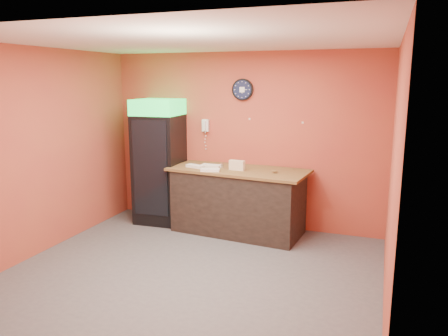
% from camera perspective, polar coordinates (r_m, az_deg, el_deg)
% --- Properties ---
extents(floor, '(4.50, 4.50, 0.00)m').
position_cam_1_polar(floor, '(5.67, -3.94, -13.24)').
color(floor, '#47474C').
rests_on(floor, ground).
extents(back_wall, '(4.50, 0.02, 2.80)m').
position_cam_1_polar(back_wall, '(7.08, 2.56, 3.63)').
color(back_wall, '#B14E31').
rests_on(back_wall, floor).
extents(left_wall, '(0.02, 4.00, 2.80)m').
position_cam_1_polar(left_wall, '(6.49, -22.57, 2.03)').
color(left_wall, '#B14E31').
rests_on(left_wall, floor).
extents(right_wall, '(0.02, 4.00, 2.80)m').
position_cam_1_polar(right_wall, '(4.78, 21.22, -0.98)').
color(right_wall, '#B14E31').
rests_on(right_wall, floor).
extents(ceiling, '(4.50, 4.00, 0.02)m').
position_cam_1_polar(ceiling, '(5.17, -4.38, 16.26)').
color(ceiling, white).
rests_on(ceiling, back_wall).
extents(beverage_cooler, '(0.76, 0.77, 2.05)m').
position_cam_1_polar(beverage_cooler, '(7.32, -8.56, 0.62)').
color(beverage_cooler, black).
rests_on(beverage_cooler, floor).
extents(prep_counter, '(2.02, 1.03, 0.98)m').
position_cam_1_polar(prep_counter, '(6.85, 1.87, -4.45)').
color(prep_counter, black).
rests_on(prep_counter, floor).
extents(wall_clock, '(0.34, 0.06, 0.34)m').
position_cam_1_polar(wall_clock, '(6.99, 2.44, 10.19)').
color(wall_clock, black).
rests_on(wall_clock, back_wall).
extents(wall_phone, '(0.11, 0.10, 0.20)m').
position_cam_1_polar(wall_phone, '(7.23, -2.45, 5.58)').
color(wall_phone, white).
rests_on(wall_phone, back_wall).
extents(butcher_paper, '(2.20, 1.11, 0.04)m').
position_cam_1_polar(butcher_paper, '(6.73, 1.90, -0.29)').
color(butcher_paper, brown).
rests_on(butcher_paper, prep_counter).
extents(sub_roll_stack, '(0.24, 0.10, 0.15)m').
position_cam_1_polar(sub_roll_stack, '(6.61, 1.71, 0.35)').
color(sub_roll_stack, beige).
rests_on(sub_roll_stack, butcher_paper).
extents(wrapped_sandwich_left, '(0.32, 0.20, 0.04)m').
position_cam_1_polar(wrapped_sandwich_left, '(6.83, -3.76, 0.23)').
color(wrapped_sandwich_left, white).
rests_on(wrapped_sandwich_left, butcher_paper).
extents(wrapped_sandwich_mid, '(0.30, 0.17, 0.04)m').
position_cam_1_polar(wrapped_sandwich_mid, '(6.54, -1.82, -0.26)').
color(wrapped_sandwich_mid, white).
rests_on(wrapped_sandwich_mid, butcher_paper).
extents(wrapped_sandwich_right, '(0.31, 0.14, 0.04)m').
position_cam_1_polar(wrapped_sandwich_right, '(6.85, -1.67, 0.28)').
color(wrapped_sandwich_right, white).
rests_on(wrapped_sandwich_right, butcher_paper).
extents(kitchen_tool, '(0.06, 0.06, 0.06)m').
position_cam_1_polar(kitchen_tool, '(6.82, -0.27, 0.32)').
color(kitchen_tool, silver).
rests_on(kitchen_tool, butcher_paper).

